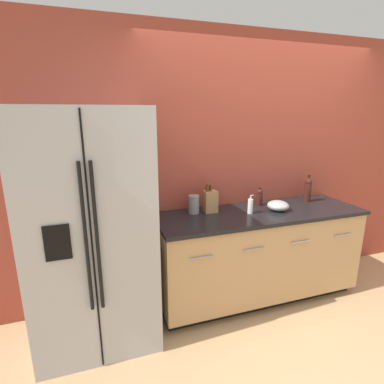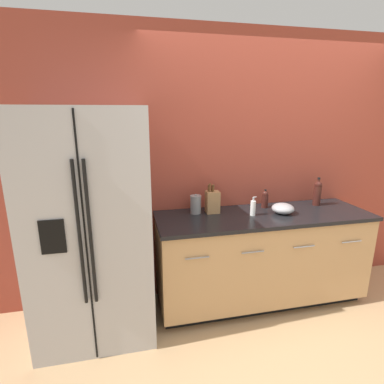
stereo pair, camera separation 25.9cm
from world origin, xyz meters
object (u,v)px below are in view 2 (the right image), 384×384
(refrigerator, at_px, (92,227))
(mixing_bowl, at_px, (283,208))
(oil_bottle, at_px, (265,199))
(soap_dispenser, at_px, (253,208))
(steel_canister, at_px, (196,204))
(wine_bottle, at_px, (317,193))
(knife_block, at_px, (212,202))

(refrigerator, height_order, mixing_bowl, refrigerator)
(oil_bottle, distance_m, mixing_bowl, 0.23)
(refrigerator, relative_size, soap_dispenser, 10.60)
(soap_dispenser, xyz_separation_m, oil_bottle, (0.21, 0.20, 0.02))
(oil_bottle, height_order, steel_canister, steel_canister)
(wine_bottle, bearing_deg, oil_bottle, 175.76)
(mixing_bowl, bearing_deg, soap_dispenser, 178.15)
(refrigerator, distance_m, wine_bottle, 2.19)
(oil_bottle, bearing_deg, wine_bottle, -4.24)
(refrigerator, height_order, soap_dispenser, refrigerator)
(wine_bottle, distance_m, oil_bottle, 0.56)
(knife_block, distance_m, soap_dispenser, 0.38)
(refrigerator, height_order, oil_bottle, refrigerator)
(knife_block, relative_size, oil_bottle, 1.58)
(refrigerator, distance_m, soap_dispenser, 1.41)
(knife_block, xyz_separation_m, wine_bottle, (1.11, -0.00, 0.02))
(oil_bottle, bearing_deg, mixing_bowl, -67.33)
(steel_canister, bearing_deg, oil_bottle, 1.79)
(knife_block, height_order, wine_bottle, knife_block)
(wine_bottle, relative_size, oil_bottle, 1.56)
(knife_block, relative_size, wine_bottle, 1.01)
(soap_dispenser, bearing_deg, wine_bottle, 11.42)
(soap_dispenser, relative_size, oil_bottle, 0.97)
(soap_dispenser, bearing_deg, knife_block, 155.22)
(soap_dispenser, xyz_separation_m, mixing_bowl, (0.30, -0.01, -0.02))
(knife_block, bearing_deg, oil_bottle, 3.92)
(refrigerator, height_order, knife_block, refrigerator)
(soap_dispenser, distance_m, steel_canister, 0.53)
(wine_bottle, bearing_deg, soap_dispenser, -168.58)
(wine_bottle, relative_size, soap_dispenser, 1.62)
(soap_dispenser, height_order, steel_canister, steel_canister)
(oil_bottle, bearing_deg, soap_dispenser, -137.35)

